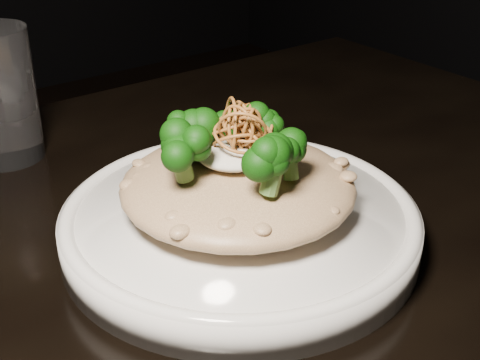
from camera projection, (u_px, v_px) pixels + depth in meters
name	position (u px, v px, depth m)	size (l,w,h in m)	color
plate	(240.00, 225.00, 0.53)	(0.28, 0.28, 0.03)	silver
risotto	(238.00, 186.00, 0.51)	(0.18, 0.18, 0.04)	brown
broccoli	(238.00, 137.00, 0.48)	(0.14, 0.14, 0.05)	black
cheese	(234.00, 153.00, 0.50)	(0.06, 0.06, 0.02)	silver
shallots	(244.00, 119.00, 0.49)	(0.06, 0.06, 0.04)	brown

